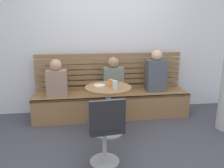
# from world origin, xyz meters

# --- Properties ---
(ground) EXTENTS (8.00, 8.00, 0.00)m
(ground) POSITION_xyz_m (0.00, 0.00, 0.00)
(ground) COLOR #42424C
(back_wall) EXTENTS (5.20, 0.10, 2.90)m
(back_wall) POSITION_xyz_m (0.00, 1.64, 1.45)
(back_wall) COLOR silver
(back_wall) RESTS_ON ground
(booth_bench) EXTENTS (2.70, 0.52, 0.44)m
(booth_bench) POSITION_xyz_m (0.00, 1.20, 0.22)
(booth_bench) COLOR olive
(booth_bench) RESTS_ON ground
(booth_backrest) EXTENTS (2.65, 0.04, 0.67)m
(booth_backrest) POSITION_xyz_m (0.00, 1.44, 0.78)
(booth_backrest) COLOR olive
(booth_backrest) RESTS_ON booth_bench
(cafe_table) EXTENTS (0.68, 0.68, 0.74)m
(cafe_table) POSITION_xyz_m (-0.14, 0.56, 0.52)
(cafe_table) COLOR #ADADB2
(cafe_table) RESTS_ON ground
(white_chair) EXTENTS (0.43, 0.43, 0.85)m
(white_chair) POSITION_xyz_m (-0.28, -0.26, 0.46)
(white_chair) COLOR #ADADB2
(white_chair) RESTS_ON ground
(person_adult) EXTENTS (0.34, 0.22, 0.74)m
(person_adult) POSITION_xyz_m (0.81, 1.23, 0.77)
(person_adult) COLOR #4C515B
(person_adult) RESTS_ON booth_bench
(person_child_left) EXTENTS (0.34, 0.22, 0.64)m
(person_child_left) POSITION_xyz_m (0.03, 1.22, 0.72)
(person_child_left) COLOR slate
(person_child_left) RESTS_ON booth_bench
(person_child_middle) EXTENTS (0.34, 0.22, 0.63)m
(person_child_middle) POSITION_xyz_m (-0.93, 1.17, 0.72)
(person_child_middle) COLOR #9E7F6B
(person_child_middle) RESTS_ON booth_bench
(cup_tumbler_orange) EXTENTS (0.07, 0.07, 0.10)m
(cup_tumbler_orange) POSITION_xyz_m (-0.09, 0.58, 0.79)
(cup_tumbler_orange) COLOR orange
(cup_tumbler_orange) RESTS_ON cafe_table
(cup_glass_tall) EXTENTS (0.07, 0.07, 0.12)m
(cup_glass_tall) POSITION_xyz_m (-0.06, 0.42, 0.80)
(cup_glass_tall) COLOR silver
(cup_glass_tall) RESTS_ON cafe_table
(plate_small) EXTENTS (0.17, 0.17, 0.01)m
(plate_small) POSITION_xyz_m (-0.26, 0.63, 0.75)
(plate_small) COLOR white
(plate_small) RESTS_ON cafe_table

